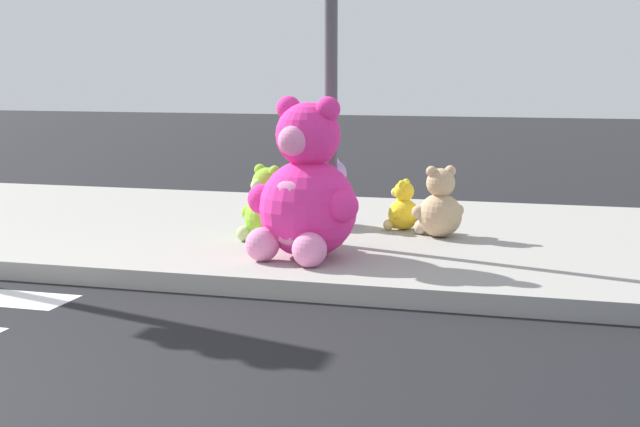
# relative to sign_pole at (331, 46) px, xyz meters

# --- Properties ---
(sidewalk) EXTENTS (28.00, 4.40, 0.15)m
(sidewalk) POSITION_rel_sign_pole_xyz_m (-1.00, 0.80, -1.77)
(sidewalk) COLOR #9E9B93
(sidewalk) RESTS_ON ground_plane
(sign_pole) EXTENTS (0.56, 0.11, 3.20)m
(sign_pole) POSITION_rel_sign_pole_xyz_m (0.00, 0.00, 0.00)
(sign_pole) COLOR #4C4C51
(sign_pole) RESTS_ON sidewalk
(plush_pink_large) EXTENTS (0.97, 0.91, 1.29)m
(plush_pink_large) POSITION_rel_sign_pole_xyz_m (-0.05, -0.59, -1.18)
(plush_pink_large) COLOR #F22D93
(plush_pink_large) RESTS_ON sidewalk
(plush_lime) EXTENTS (0.48, 0.49, 0.68)m
(plush_lime) POSITION_rel_sign_pole_xyz_m (-0.60, 0.02, -1.43)
(plush_lime) COLOR #8CD133
(plush_lime) RESTS_ON sidewalk
(plush_lavender) EXTENTS (0.47, 0.51, 0.67)m
(plush_lavender) POSITION_rel_sign_pole_xyz_m (-0.26, 0.93, -1.43)
(plush_lavender) COLOR #B28CD8
(plush_lavender) RESTS_ON sidewalk
(plush_tan) EXTENTS (0.45, 0.47, 0.65)m
(plush_tan) POSITION_rel_sign_pole_xyz_m (0.84, 0.65, -1.44)
(plush_tan) COLOR tan
(plush_tan) RESTS_ON sidewalk
(plush_yellow) EXTENTS (0.33, 0.37, 0.48)m
(plush_yellow) POSITION_rel_sign_pole_xyz_m (0.45, 0.93, -1.51)
(plush_yellow) COLOR yellow
(plush_yellow) RESTS_ON sidewalk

